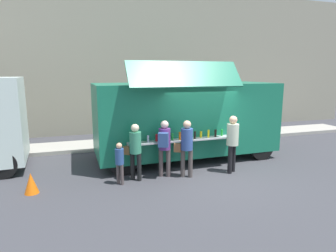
# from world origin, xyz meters

# --- Properties ---
(ground_plane) EXTENTS (60.00, 60.00, 0.00)m
(ground_plane) POSITION_xyz_m (0.00, 0.00, 0.00)
(ground_plane) COLOR #38383D
(curb_strip) EXTENTS (28.00, 1.60, 0.15)m
(curb_strip) POSITION_xyz_m (-4.09, 4.52, 0.07)
(curb_strip) COLOR #9E998E
(curb_strip) RESTS_ON ground
(building_behind) EXTENTS (32.00, 2.40, 7.40)m
(building_behind) POSITION_xyz_m (-3.09, 8.42, 3.70)
(building_behind) COLOR gray
(building_behind) RESTS_ON ground
(food_truck_main) EXTENTS (6.42, 3.19, 3.44)m
(food_truck_main) POSITION_xyz_m (-0.08, 1.89, 1.50)
(food_truck_main) COLOR #187050
(food_truck_main) RESTS_ON ground
(traffic_cone_orange) EXTENTS (0.36, 0.36, 0.55)m
(traffic_cone_orange) POSITION_xyz_m (-5.07, 0.13, 0.28)
(traffic_cone_orange) COLOR orange
(traffic_cone_orange) RESTS_ON ground
(trash_bin) EXTENTS (0.60, 0.60, 0.94)m
(trash_bin) POSITION_xyz_m (3.75, 4.22, 0.47)
(trash_bin) COLOR #2E613A
(trash_bin) RESTS_ON ground
(customer_front_ordering) EXTENTS (0.55, 0.40, 1.72)m
(customer_front_ordering) POSITION_xyz_m (-0.80, 0.02, 1.02)
(customer_front_ordering) COLOR #4C4340
(customer_front_ordering) RESTS_ON ground
(customer_mid_with_backpack) EXTENTS (0.46, 0.56, 1.71)m
(customer_mid_with_backpack) POSITION_xyz_m (-1.42, 0.23, 1.05)
(customer_mid_with_backpack) COLOR #504341
(customer_mid_with_backpack) RESTS_ON ground
(customer_rear_waiting) EXTENTS (0.49, 0.46, 1.67)m
(customer_rear_waiting) POSITION_xyz_m (-2.30, 0.23, 0.99)
(customer_rear_waiting) COLOR black
(customer_rear_waiting) RESTS_ON ground
(customer_extra_browsing) EXTENTS (0.37, 0.37, 1.80)m
(customer_extra_browsing) POSITION_xyz_m (0.70, -0.04, 1.07)
(customer_extra_browsing) COLOR black
(customer_extra_browsing) RESTS_ON ground
(child_near_queue) EXTENTS (0.24, 0.24, 1.19)m
(child_near_queue) POSITION_xyz_m (-2.78, 0.05, 0.71)
(child_near_queue) COLOR #4F4342
(child_near_queue) RESTS_ON ground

